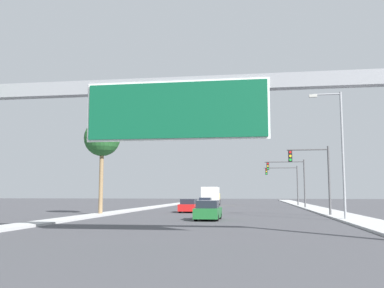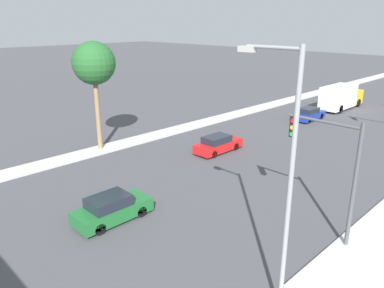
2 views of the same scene
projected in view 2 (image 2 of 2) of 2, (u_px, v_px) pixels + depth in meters
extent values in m
cube|color=#BDBDBD|center=(259.00, 108.00, 47.25)|extent=(2.00, 120.00, 0.15)
cube|color=red|center=(218.00, 146.00, 31.59)|extent=(1.72, 4.47, 0.72)
cube|color=#1E232D|center=(217.00, 139.00, 31.24)|extent=(1.51, 2.32, 0.55)
cylinder|color=black|center=(222.00, 143.00, 33.09)|extent=(0.22, 0.64, 0.64)
cylinder|color=black|center=(235.00, 146.00, 32.07)|extent=(0.22, 0.64, 0.64)
cylinder|color=black|center=(201.00, 150.00, 31.24)|extent=(0.22, 0.64, 0.64)
cylinder|color=black|center=(214.00, 154.00, 30.23)|extent=(0.22, 0.64, 0.64)
cube|color=#1E662D|center=(113.00, 211.00, 20.71)|extent=(1.82, 4.32, 0.76)
cube|color=#1E232D|center=(109.00, 201.00, 20.36)|extent=(1.60, 2.25, 0.57)
cylinder|color=black|center=(125.00, 202.00, 22.22)|extent=(0.22, 0.64, 0.64)
cylinder|color=black|center=(141.00, 212.00, 21.14)|extent=(0.22, 0.64, 0.64)
cylinder|color=black|center=(84.00, 218.00, 20.44)|extent=(0.22, 0.64, 0.64)
cylinder|color=black|center=(100.00, 229.00, 19.36)|extent=(0.22, 0.64, 0.64)
cube|color=navy|center=(309.00, 115.00, 41.77)|extent=(1.78, 4.27, 0.70)
cube|color=#1E232D|center=(309.00, 110.00, 41.44)|extent=(1.57, 2.22, 0.54)
cylinder|color=black|center=(308.00, 114.00, 43.25)|extent=(0.22, 0.64, 0.64)
cylinder|color=black|center=(321.00, 116.00, 42.19)|extent=(0.22, 0.64, 0.64)
cylinder|color=black|center=(296.00, 118.00, 41.48)|extent=(0.22, 0.64, 0.64)
cylinder|color=black|center=(309.00, 120.00, 40.43)|extent=(0.22, 0.64, 0.64)
cube|color=yellow|center=(351.00, 96.00, 48.78)|extent=(2.19, 2.18, 1.75)
cube|color=silver|center=(338.00, 97.00, 46.03)|extent=(2.38, 5.61, 2.71)
cylinder|color=black|center=(342.00, 101.00, 49.63)|extent=(0.28, 1.00, 1.00)
cylinder|color=black|center=(358.00, 103.00, 48.21)|extent=(0.28, 1.00, 1.00)
cylinder|color=black|center=(324.00, 106.00, 46.17)|extent=(0.28, 1.00, 1.00)
cylinder|color=black|center=(340.00, 109.00, 44.75)|extent=(0.28, 1.00, 1.00)
cylinder|color=#4C4C4F|center=(354.00, 188.00, 17.42)|extent=(0.20, 0.20, 6.32)
cylinder|color=#4C4C4F|center=(324.00, 122.00, 17.77)|extent=(3.68, 0.14, 0.14)
cube|color=black|center=(294.00, 127.00, 18.99)|extent=(0.35, 0.28, 1.05)
cylinder|color=red|center=(293.00, 121.00, 18.78)|extent=(0.22, 0.04, 0.22)
cylinder|color=yellow|center=(292.00, 128.00, 18.89)|extent=(0.22, 0.04, 0.22)
cylinder|color=green|center=(292.00, 134.00, 19.00)|extent=(0.22, 0.04, 0.22)
cylinder|color=#8C704C|center=(97.00, 108.00, 31.09)|extent=(0.39, 0.39, 7.35)
sphere|color=#235B28|center=(94.00, 63.00, 29.94)|extent=(3.48, 3.48, 3.48)
cylinder|color=gray|center=(289.00, 194.00, 12.77)|extent=(0.18, 0.18, 9.92)
cylinder|color=gray|center=(273.00, 47.00, 11.96)|extent=(2.08, 0.12, 0.12)
cube|color=#B2B2A8|center=(247.00, 49.00, 12.70)|extent=(0.60, 0.28, 0.20)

